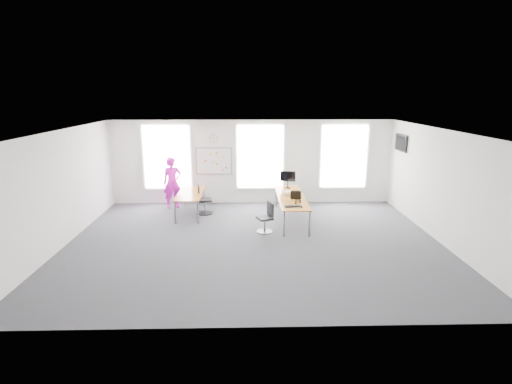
{
  "coord_description": "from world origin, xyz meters",
  "views": [
    {
      "loc": [
        -0.21,
        -10.1,
        3.94
      ],
      "look_at": [
        0.08,
        1.2,
        1.1
      ],
      "focal_mm": 28.0,
      "sensor_mm": 36.0,
      "label": 1
    }
  ],
  "objects_px": {
    "monitor": "(288,178)",
    "person": "(172,183)",
    "chair_right": "(266,219)",
    "keyboard": "(293,206)",
    "headphones": "(298,201)",
    "desk_left": "(190,195)",
    "desk_right": "(291,198)",
    "chair_left": "(203,201)"
  },
  "relations": [
    {
      "from": "chair_left",
      "to": "headphones",
      "type": "bearing_deg",
      "value": -126.04
    },
    {
      "from": "chair_left",
      "to": "keyboard",
      "type": "height_order",
      "value": "chair_left"
    },
    {
      "from": "desk_right",
      "to": "chair_left",
      "type": "relative_size",
      "value": 3.23
    },
    {
      "from": "chair_right",
      "to": "chair_left",
      "type": "bearing_deg",
      "value": -155.79
    },
    {
      "from": "headphones",
      "to": "keyboard",
      "type": "bearing_deg",
      "value": -134.57
    },
    {
      "from": "headphones",
      "to": "person",
      "type": "bearing_deg",
      "value": 131.65
    },
    {
      "from": "desk_right",
      "to": "keyboard",
      "type": "bearing_deg",
      "value": -93.38
    },
    {
      "from": "desk_right",
      "to": "desk_left",
      "type": "bearing_deg",
      "value": 168.55
    },
    {
      "from": "monitor",
      "to": "desk_right",
      "type": "bearing_deg",
      "value": -78.62
    },
    {
      "from": "desk_left",
      "to": "chair_right",
      "type": "relative_size",
      "value": 2.32
    },
    {
      "from": "desk_left",
      "to": "monitor",
      "type": "bearing_deg",
      "value": 9.04
    },
    {
      "from": "desk_right",
      "to": "chair_left",
      "type": "bearing_deg",
      "value": 165.47
    },
    {
      "from": "desk_right",
      "to": "headphones",
      "type": "distance_m",
      "value": 0.76
    },
    {
      "from": "monitor",
      "to": "person",
      "type": "bearing_deg",
      "value": -172.88
    },
    {
      "from": "chair_right",
      "to": "chair_left",
      "type": "xyz_separation_m",
      "value": [
        -2.0,
        1.84,
        0.04
      ]
    },
    {
      "from": "monitor",
      "to": "chair_left",
      "type": "bearing_deg",
      "value": -159.26
    },
    {
      "from": "chair_right",
      "to": "headphones",
      "type": "bearing_deg",
      "value": 87.71
    },
    {
      "from": "desk_left",
      "to": "headphones",
      "type": "xyz_separation_m",
      "value": [
        3.35,
        -1.4,
        0.13
      ]
    },
    {
      "from": "chair_right",
      "to": "keyboard",
      "type": "height_order",
      "value": "chair_right"
    },
    {
      "from": "desk_right",
      "to": "person",
      "type": "height_order",
      "value": "person"
    },
    {
      "from": "desk_right",
      "to": "person",
      "type": "bearing_deg",
      "value": 159.15
    },
    {
      "from": "desk_right",
      "to": "monitor",
      "type": "height_order",
      "value": "monitor"
    },
    {
      "from": "monitor",
      "to": "desk_left",
      "type": "bearing_deg",
      "value": -159.0
    },
    {
      "from": "chair_left",
      "to": "headphones",
      "type": "distance_m",
      "value": 3.31
    },
    {
      "from": "desk_left",
      "to": "chair_left",
      "type": "relative_size",
      "value": 2.09
    },
    {
      "from": "keyboard",
      "to": "headphones",
      "type": "xyz_separation_m",
      "value": [
        0.18,
        0.39,
        0.03
      ]
    },
    {
      "from": "person",
      "to": "desk_right",
      "type": "bearing_deg",
      "value": -40.03
    },
    {
      "from": "chair_right",
      "to": "chair_left",
      "type": "distance_m",
      "value": 2.71
    },
    {
      "from": "chair_right",
      "to": "monitor",
      "type": "relative_size",
      "value": 1.51
    },
    {
      "from": "person",
      "to": "keyboard",
      "type": "relative_size",
      "value": 3.56
    },
    {
      "from": "desk_right",
      "to": "chair_right",
      "type": "relative_size",
      "value": 3.6
    },
    {
      "from": "chair_right",
      "to": "desk_right",
      "type": "bearing_deg",
      "value": 119.86
    },
    {
      "from": "headphones",
      "to": "monitor",
      "type": "xyz_separation_m",
      "value": [
        -0.1,
        1.91,
        0.3
      ]
    },
    {
      "from": "chair_left",
      "to": "person",
      "type": "distance_m",
      "value": 1.45
    },
    {
      "from": "chair_left",
      "to": "monitor",
      "type": "bearing_deg",
      "value": -90.62
    },
    {
      "from": "chair_left",
      "to": "person",
      "type": "bearing_deg",
      "value": 46.19
    },
    {
      "from": "person",
      "to": "headphones",
      "type": "relative_size",
      "value": 10.47
    },
    {
      "from": "headphones",
      "to": "monitor",
      "type": "distance_m",
      "value": 1.94
    },
    {
      "from": "person",
      "to": "desk_left",
      "type": "bearing_deg",
      "value": -68.8
    },
    {
      "from": "chair_right",
      "to": "chair_left",
      "type": "height_order",
      "value": "chair_left"
    },
    {
      "from": "desk_left",
      "to": "chair_left",
      "type": "height_order",
      "value": "chair_left"
    },
    {
      "from": "keyboard",
      "to": "monitor",
      "type": "relative_size",
      "value": 0.86
    }
  ]
}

